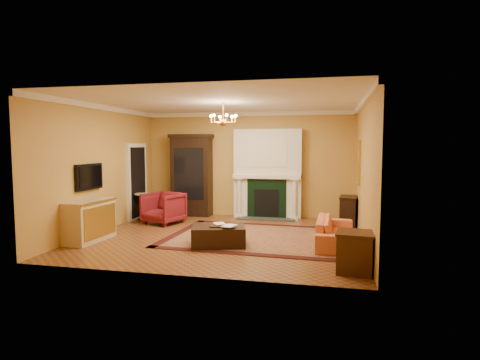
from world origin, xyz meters
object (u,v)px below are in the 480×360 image
(wingback_armchair, at_px, (163,207))
(coral_sofa, at_px, (335,227))
(china_cabinet, at_px, (192,177))
(console_table, at_px, (348,212))
(leather_ottoman, at_px, (219,235))
(end_table, at_px, (355,253))
(pedestal_table, at_px, (142,205))
(commode, at_px, (89,221))

(wingback_armchair, bearing_deg, coral_sofa, 2.25)
(china_cabinet, bearing_deg, coral_sofa, -33.87)
(coral_sofa, height_order, console_table, console_table)
(china_cabinet, relative_size, wingback_armchair, 2.52)
(leather_ottoman, bearing_deg, coral_sofa, -1.19)
(coral_sofa, bearing_deg, wingback_armchair, 74.16)
(coral_sofa, xyz_separation_m, end_table, (0.28, -1.78, -0.05))
(end_table, bearing_deg, pedestal_table, 147.45)
(wingback_armchair, xyz_separation_m, leather_ottoman, (2.04, -1.95, -0.23))
(china_cabinet, bearing_deg, leather_ottoman, -62.69)
(pedestal_table, xyz_separation_m, console_table, (5.48, 0.27, -0.05))
(pedestal_table, height_order, leather_ottoman, pedestal_table)
(china_cabinet, distance_m, coral_sofa, 4.93)
(wingback_armchair, relative_size, pedestal_table, 1.22)
(china_cabinet, xyz_separation_m, wingback_armchair, (-0.31, -1.35, -0.68))
(coral_sofa, bearing_deg, leather_ottoman, 105.77)
(end_table, bearing_deg, wingback_armchair, 146.19)
(end_table, distance_m, leather_ottoman, 2.87)
(pedestal_table, xyz_separation_m, commode, (-0.03, -2.48, 0.01))
(commode, height_order, end_table, commode)
(china_cabinet, bearing_deg, end_table, -46.18)
(console_table, bearing_deg, commode, -147.17)
(coral_sofa, xyz_separation_m, leather_ottoman, (-2.33, -0.61, -0.15))
(leather_ottoman, bearing_deg, china_cabinet, 101.86)
(pedestal_table, bearing_deg, end_table, -32.55)
(commode, bearing_deg, end_table, -6.02)
(end_table, bearing_deg, coral_sofa, 98.93)
(wingback_armchair, relative_size, end_table, 1.42)
(commode, xyz_separation_m, coral_sofa, (5.17, 0.80, -0.07))
(pedestal_table, relative_size, commode, 0.62)
(coral_sofa, bearing_deg, commode, 100.00)
(pedestal_table, xyz_separation_m, coral_sofa, (5.14, -1.68, -0.06))
(wingback_armchair, xyz_separation_m, commode, (-0.79, -2.14, -0.01))
(china_cabinet, distance_m, pedestal_table, 1.64)
(commode, relative_size, end_table, 1.87)
(end_table, relative_size, console_table, 0.85)
(console_table, bearing_deg, pedestal_table, -170.90)
(console_table, bearing_deg, end_table, -84.69)
(pedestal_table, height_order, coral_sofa, coral_sofa)
(coral_sofa, bearing_deg, end_table, -169.91)
(console_table, bearing_deg, leather_ottoman, -129.97)
(wingback_armchair, height_order, leather_ottoman, wingback_armchair)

